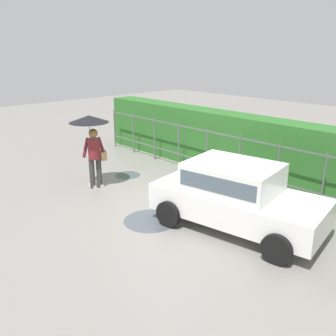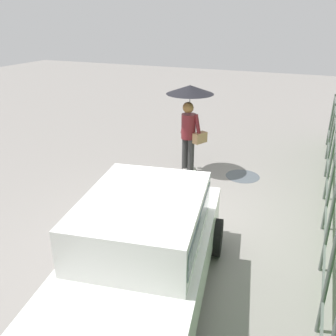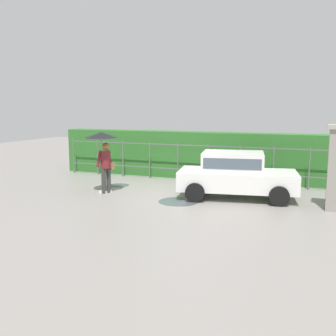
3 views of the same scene
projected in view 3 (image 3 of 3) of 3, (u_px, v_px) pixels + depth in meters
ground_plane at (177, 195)px, 12.93m from camera, size 40.00×40.00×0.00m
car at (235, 173)px, 12.43m from camera, size 3.94×2.37×1.48m
pedestrian at (103, 147)px, 13.02m from camera, size 1.09×1.09×2.08m
fence_section at (193, 160)px, 15.22m from camera, size 11.14×0.05×1.50m
hedge_row at (199, 155)px, 15.95m from camera, size 12.09×0.90×1.90m
puddle_near at (178, 202)px, 12.03m from camera, size 1.24×1.24×0.00m
puddle_far at (118, 185)px, 14.53m from camera, size 0.80×0.80×0.00m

